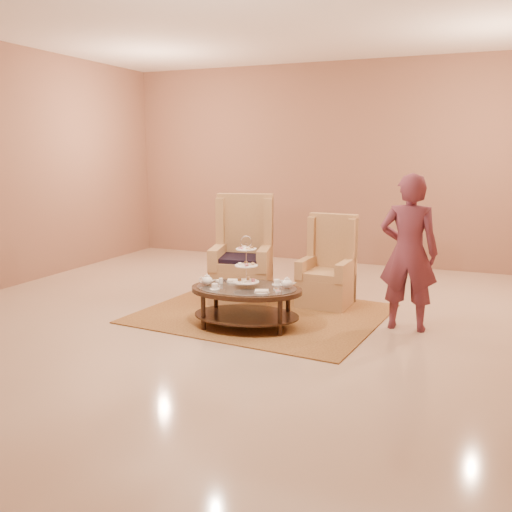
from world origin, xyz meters
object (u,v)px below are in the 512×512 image
at_px(armchair_right, 328,275).
at_px(person, 409,253).
at_px(armchair_left, 243,264).
at_px(tea_table, 246,295).

relative_size(armchair_right, person, 0.67).
height_order(armchair_left, armchair_right, armchair_left).
xyz_separation_m(tea_table, person, (1.68, 0.65, 0.49)).
distance_m(tea_table, armchair_right, 1.46).
distance_m(tea_table, armchair_left, 1.29).
height_order(tea_table, armchair_right, armchair_right).
distance_m(tea_table, person, 1.87).
bearing_deg(person, armchair_left, -13.68).
height_order(tea_table, person, person).
xyz_separation_m(armchair_right, person, (1.09, -0.68, 0.48)).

